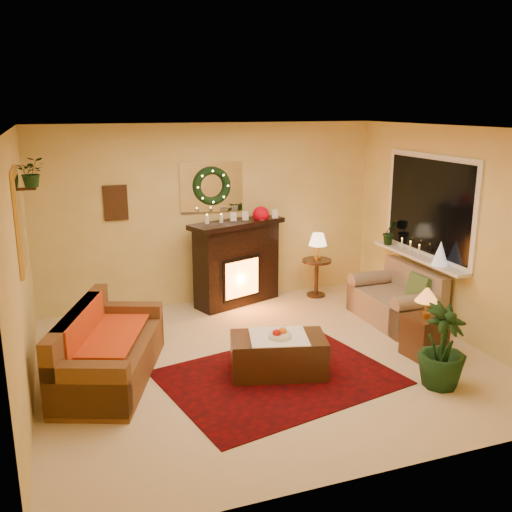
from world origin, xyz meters
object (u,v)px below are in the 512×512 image
object	(u,v)px
fireplace	(237,267)
end_table_square	(424,334)
side_table_round	(316,275)
coffee_table	(278,356)
loveseat	(395,292)
sofa	(110,341)

from	to	relation	value
fireplace	end_table_square	xyz separation A→B (m)	(1.47, -2.50, -0.28)
side_table_round	end_table_square	size ratio (longest dim) A/B	1.17
side_table_round	coffee_table	xyz separation A→B (m)	(-1.53, -2.24, -0.12)
side_table_round	end_table_square	xyz separation A→B (m)	(0.23, -2.39, -0.05)
side_table_round	end_table_square	bearing A→B (deg)	-84.46
side_table_round	coffee_table	world-z (taller)	side_table_round
loveseat	end_table_square	distance (m)	1.12
sofa	fireplace	xyz separation A→B (m)	(2.01, 1.86, 0.12)
fireplace	end_table_square	bearing A→B (deg)	-79.26
loveseat	sofa	bearing A→B (deg)	-174.12
fireplace	side_table_round	bearing A→B (deg)	-24.85
loveseat	end_table_square	size ratio (longest dim) A/B	2.61
loveseat	side_table_round	distance (m)	1.42
fireplace	loveseat	world-z (taller)	fireplace
loveseat	end_table_square	world-z (taller)	loveseat
fireplace	end_table_square	distance (m)	2.92
fireplace	loveseat	bearing A→B (deg)	-58.65
loveseat	coffee_table	bearing A→B (deg)	-156.51
loveseat	side_table_round	bearing A→B (deg)	111.38
loveseat	end_table_square	bearing A→B (deg)	-106.10
sofa	coffee_table	bearing A→B (deg)	4.90
sofa	end_table_square	distance (m)	3.54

